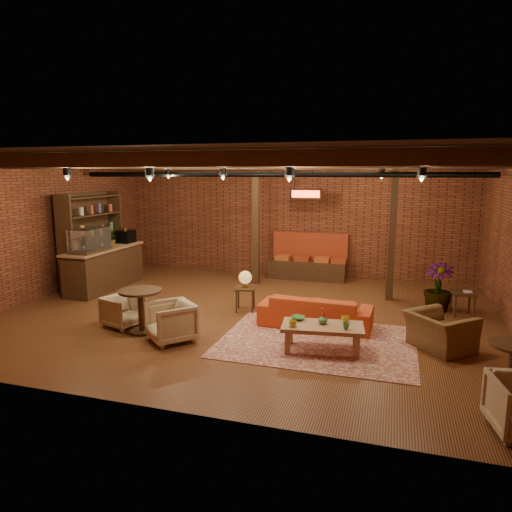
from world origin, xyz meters
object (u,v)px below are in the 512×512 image
(round_table_left, at_px, (141,304))
(plant_tall, at_px, (442,239))
(round_table_right, at_px, (512,361))
(side_table_lamp, at_px, (245,281))
(side_table_book, at_px, (463,294))
(armchair_a, at_px, (123,310))
(sofa, at_px, (316,311))
(coffee_table, at_px, (322,328))
(armchair_b, at_px, (171,320))
(armchair_right, at_px, (440,325))

(round_table_left, distance_m, plant_tall, 6.18)
(round_table_right, bearing_deg, side_table_lamp, 150.75)
(side_table_book, bearing_deg, side_table_lamp, -167.43)
(armchair_a, distance_m, round_table_right, 6.48)
(sofa, height_order, side_table_lamp, side_table_lamp)
(sofa, bearing_deg, coffee_table, 106.48)
(round_table_left, relative_size, armchair_b, 1.06)
(coffee_table, xyz_separation_m, round_table_left, (-3.30, -0.06, 0.14))
(side_table_lamp, relative_size, round_table_right, 1.22)
(sofa, xyz_separation_m, side_table_lamp, (-1.59, 0.56, 0.35))
(armchair_b, bearing_deg, armchair_a, -157.26)
(coffee_table, xyz_separation_m, round_table_right, (2.62, -0.77, 0.07))
(armchair_b, height_order, side_table_book, armchair_b)
(armchair_b, bearing_deg, round_table_left, -155.82)
(sofa, bearing_deg, armchair_right, 168.06)
(armchair_a, relative_size, armchair_right, 0.69)
(side_table_lamp, height_order, round_table_left, side_table_lamp)
(armchair_b, distance_m, armchair_right, 4.54)
(coffee_table, xyz_separation_m, side_table_book, (2.46, 2.72, 0.06))
(side_table_lamp, xyz_separation_m, round_table_right, (4.51, -2.53, -0.19))
(armchair_a, height_order, armchair_b, armchair_b)
(coffee_table, xyz_separation_m, side_table_lamp, (-1.89, 1.75, 0.26))
(coffee_table, distance_m, plant_tall, 3.74)
(armchair_b, bearing_deg, coffee_table, 48.91)
(side_table_book, relative_size, plant_tall, 0.17)
(sofa, distance_m, armchair_a, 3.66)
(side_table_lamp, relative_size, armchair_b, 1.14)
(side_table_lamp, relative_size, round_table_left, 1.08)
(armchair_a, bearing_deg, sofa, -55.55)
(armchair_a, height_order, armchair_right, armchair_right)
(armchair_b, xyz_separation_m, armchair_right, (4.44, 0.94, 0.04))
(side_table_lamp, height_order, armchair_right, side_table_lamp)
(round_table_left, bearing_deg, coffee_table, 1.10)
(armchair_right, relative_size, round_table_right, 1.34)
(side_table_lamp, relative_size, armchair_right, 0.91)
(sofa, height_order, round_table_left, round_table_left)
(coffee_table, distance_m, armchair_right, 1.97)
(armchair_a, bearing_deg, plant_tall, -46.46)
(armchair_right, bearing_deg, sofa, 33.99)
(side_table_lamp, distance_m, side_table_book, 4.47)
(round_table_left, relative_size, armchair_right, 0.84)
(round_table_left, relative_size, round_table_right, 1.13)
(round_table_left, distance_m, side_table_book, 6.40)
(side_table_lamp, xyz_separation_m, armchair_right, (3.76, -1.11, -0.24))
(side_table_book, bearing_deg, round_table_left, -154.21)
(armchair_right, distance_m, plant_tall, 2.57)
(armchair_b, xyz_separation_m, side_table_book, (5.04, 3.02, 0.09))
(armchair_a, relative_size, side_table_book, 1.26)
(round_table_left, xyz_separation_m, plant_tall, (5.30, 3.01, 1.00))
(coffee_table, height_order, round_table_right, round_table_right)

